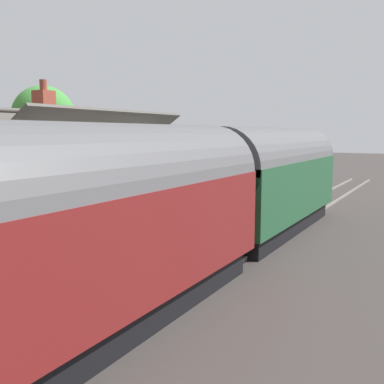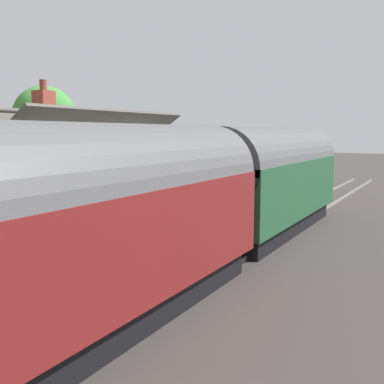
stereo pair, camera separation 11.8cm
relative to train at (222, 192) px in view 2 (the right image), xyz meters
The scene contains 14 objects.
ground_plane 2.92m from the train, 28.13° to the left, with size 160.00×160.00×0.00m, color #383330.
platform 5.28m from the train, 70.21° to the left, with size 32.00×5.54×0.81m, color gray.
platform_edge_coping 3.02m from the train, 51.05° to the left, with size 32.00×0.36×0.02m, color beige.
rail_near 2.82m from the train, 23.25° to the right, with size 52.00×0.08×0.14m, color gray.
rail_far 2.82m from the train, 23.14° to the left, with size 52.00×0.08×0.14m, color gray.
train is the anchor object (origin of this frame).
station_building 5.80m from the train, 94.79° to the left, with size 7.94×4.20×5.08m.
bench_mid_platform 6.92m from the train, 31.44° to the left, with size 1.40×0.44×0.88m.
bench_platform_end 11.38m from the train, 17.93° to the left, with size 1.42×0.50×0.88m.
planter_corner_building 9.69m from the train, 46.13° to the left, with size 1.05×0.32×0.62m.
planter_edge_far 11.44m from the train, 30.66° to the left, with size 0.86×0.32×0.57m.
planter_bench_left 3.54m from the train, 65.08° to the left, with size 0.82×0.32×0.61m.
station_sign_board 9.44m from the train, 16.34° to the left, with size 0.96×0.06×1.57m.
tree_far_left 10.70m from the train, 79.07° to the left, with size 2.87×2.95×6.28m.
Camera 2 is at (-14.30, -7.05, 4.12)m, focal length 41.22 mm.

